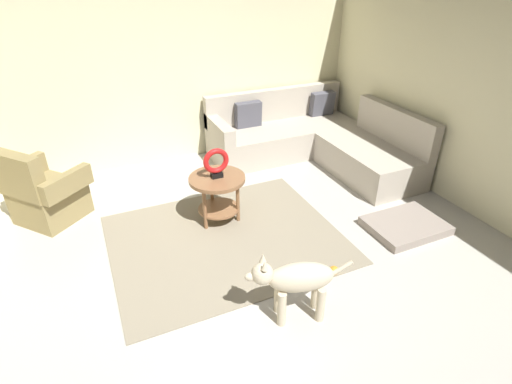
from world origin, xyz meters
name	(u,v)px	position (x,y,z in m)	size (l,w,h in m)	color
ground_plane	(238,291)	(0.00, 0.00, -0.05)	(6.00, 6.00, 0.10)	#B7B2A8
wall_back	(151,64)	(0.00, 2.94, 1.35)	(6.00, 0.12, 2.70)	beige
wall_right	(512,98)	(2.94, 0.00, 1.35)	(0.12, 6.00, 2.70)	beige
area_rug	(226,239)	(0.15, 0.70, 0.01)	(2.30, 1.90, 0.01)	gray
sectional_couch	(313,141)	(1.99, 2.02, 0.29)	(2.20, 2.25, 0.88)	#B2A899
armchair	(44,194)	(-1.50, 1.86, 0.32)	(0.98, 1.00, 0.88)	olive
side_table	(217,187)	(0.21, 1.07, 0.42)	(0.60, 0.60, 0.54)	brown
torus_sculpture	(216,162)	(0.21, 1.07, 0.71)	(0.28, 0.08, 0.33)	black
dog_bed_mat	(405,226)	(1.98, 0.08, 0.04)	(0.80, 0.60, 0.09)	gray
dog	(295,280)	(0.29, -0.50, 0.38)	(0.83, 0.36, 0.63)	beige
dog_toy_ball	(334,271)	(0.87, -0.21, 0.04)	(0.09, 0.09, 0.09)	orange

